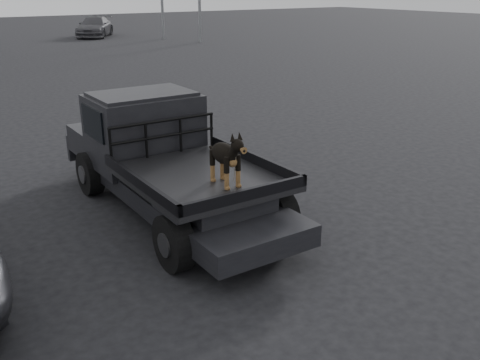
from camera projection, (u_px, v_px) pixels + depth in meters
ground at (206, 246)px, 7.54m from camera, size 120.00×120.00×0.00m
flatbed_ute at (172, 185)px, 8.55m from camera, size 2.00×5.40×0.92m
ute_cab at (144, 118)px, 8.98m from camera, size 1.72×1.30×0.88m
headache_rack at (164, 138)px, 8.45m from camera, size 1.80×0.08×0.55m
dog at (225, 158)px, 7.16m from camera, size 0.32×0.60×0.74m
distant_car_b at (95, 27)px, 37.06m from camera, size 4.05×4.98×1.36m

